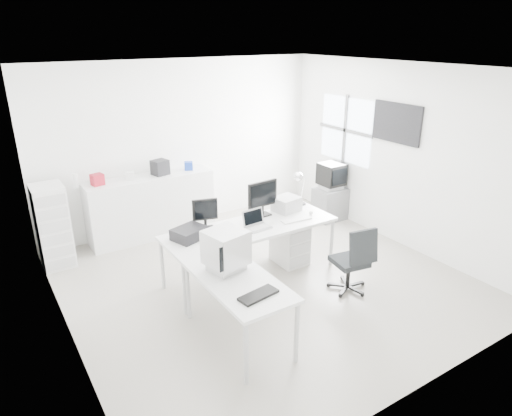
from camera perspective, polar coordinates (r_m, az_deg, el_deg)
floor at (r=6.36m, az=0.98°, el=-8.99°), size 5.00×5.00×0.01m
ceiling at (r=5.50m, az=1.17°, el=17.07°), size 5.00×5.00×0.01m
back_wall at (r=7.90m, az=-9.11°, el=7.83°), size 5.00×0.02×2.80m
left_wall at (r=4.94m, az=-23.88°, el=-2.07°), size 0.02×5.00×2.80m
right_wall at (r=7.41m, az=17.49°, el=6.21°), size 0.02×5.00×2.80m
window at (r=8.15m, az=11.12°, el=9.54°), size 0.02×1.20×1.10m
wall_picture at (r=7.34m, az=17.17°, el=10.13°), size 0.04×0.90×0.60m
main_desk at (r=6.28m, az=-0.63°, el=-5.47°), size 2.40×0.80×0.75m
side_desk at (r=5.09m, az=-2.21°, el=-12.51°), size 0.70×1.40×0.75m
drawer_pedestal at (r=6.71m, az=4.23°, el=-4.42°), size 0.40×0.50×0.60m
inkjet_printer at (r=5.81m, az=-8.31°, el=-3.15°), size 0.48×0.43×0.14m
lcd_monitor_small at (r=6.00m, az=-6.38°, el=-0.84°), size 0.37×0.28×0.42m
lcd_monitor_large at (r=6.40m, az=0.82°, el=1.15°), size 0.50×0.23×0.50m
laptop at (r=6.03m, az=0.26°, el=-1.70°), size 0.32×0.32×0.20m
white_keyboard at (r=6.35m, az=5.06°, el=-1.44°), size 0.45×0.17×0.02m
white_mouse at (r=6.55m, az=6.88°, el=-0.59°), size 0.06×0.06×0.06m
laser_printer at (r=6.65m, az=3.84°, el=0.51°), size 0.40×0.36×0.21m
desk_lamp at (r=6.85m, az=5.84°, el=2.49°), size 0.19×0.19×0.52m
crt_monitor at (r=4.96m, az=-3.79°, el=-5.12°), size 0.52×0.52×0.50m
black_keyboard at (r=4.59m, az=0.31°, el=-10.83°), size 0.44×0.23×0.03m
office_chair at (r=6.05m, az=11.62°, el=-6.17°), size 0.61×0.61×0.92m
tv_cabinet at (r=8.33m, az=9.21°, el=0.54°), size 0.53×0.44×0.58m
crt_tv at (r=8.17m, az=9.42°, el=3.92°), size 0.50×0.48×0.45m
sideboard at (r=7.67m, az=-12.94°, el=0.20°), size 2.05×0.51×1.03m
clutter_box_a at (r=7.28m, az=-19.22°, el=3.37°), size 0.20×0.18×0.17m
clutter_box_b at (r=7.41m, az=-15.47°, el=3.89°), size 0.15×0.14×0.12m
clutter_box_c at (r=7.54m, az=-11.91°, el=4.99°), size 0.29×0.27×0.24m
clutter_box_d at (r=7.74m, az=-8.43°, el=5.24°), size 0.17×0.17×0.14m
clutter_bottle at (r=7.25m, az=-21.61°, el=3.20°), size 0.07×0.07×0.22m
filing_cabinet at (r=7.11m, az=-24.05°, el=-2.09°), size 0.42×0.51×1.21m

